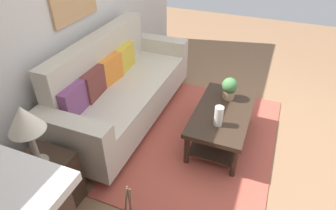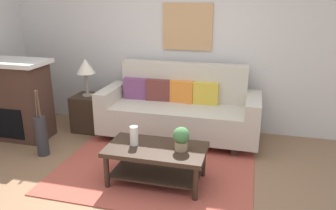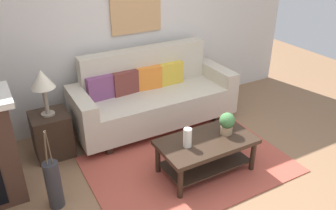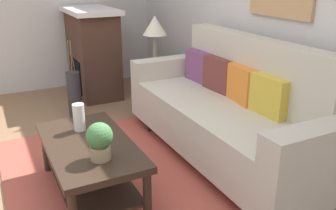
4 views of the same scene
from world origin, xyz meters
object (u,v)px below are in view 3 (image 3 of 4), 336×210
couch (153,97)px  throw_pillow_mustard (171,73)px  table_lamp (42,81)px  throw_pillow_plum (100,88)px  potted_plant_tabletop (227,123)px  throw_pillow_orange (149,78)px  side_table (52,134)px  throw_pillow_maroon (125,83)px  coffee_table (206,148)px  floor_vase (54,185)px  tabletop_vase (188,138)px  framed_painting (136,8)px

couch → throw_pillow_mustard: (0.36, 0.13, 0.25)m
throw_pillow_mustard → table_lamp: bearing=-174.4°
throw_pillow_plum → potted_plant_tabletop: throw_pillow_plum is taller
throw_pillow_orange → side_table: 1.50m
throw_pillow_plum → throw_pillow_maroon: size_ratio=1.00×
couch → potted_plant_tabletop: size_ratio=8.66×
coffee_table → potted_plant_tabletop: 0.38m
throw_pillow_plum → throw_pillow_orange: same height
throw_pillow_maroon → floor_vase: (-1.27, -1.13, -0.41)m
throw_pillow_maroon → throw_pillow_mustard: (0.71, 0.00, 0.00)m
throw_pillow_maroon → tabletop_vase: (0.12, -1.40, -0.14)m
throw_pillow_orange → coffee_table: size_ratio=0.33×
throw_pillow_mustard → potted_plant_tabletop: (-0.05, -1.39, -0.11)m
throw_pillow_plum → side_table: (-0.72, -0.18, -0.40)m
coffee_table → floor_vase: bearing=170.6°
floor_vase → framed_painting: 2.56m
side_table → floor_vase: (-0.19, -0.95, -0.01)m
coffee_table → throw_pillow_maroon: bearing=105.1°
throw_pillow_orange → table_lamp: table_lamp is taller
throw_pillow_plum → side_table: bearing=-166.4°
throw_pillow_maroon → framed_painting: bearing=43.8°
couch → throw_pillow_plum: (-0.71, 0.13, 0.25)m
potted_plant_tabletop → throw_pillow_orange: bearing=102.2°
throw_pillow_mustard → coffee_table: bearing=-103.3°
side_table → throw_pillow_orange: bearing=7.0°
throw_pillow_mustard → framed_painting: 1.03m
throw_pillow_maroon → coffee_table: throw_pillow_maroon is taller
throw_pillow_orange → floor_vase: bearing=-145.3°
side_table → table_lamp: 0.71m
couch → floor_vase: bearing=-148.3°
throw_pillow_plum → floor_vase: bearing=-129.1°
floor_vase → table_lamp: bearing=78.6°
coffee_table → throw_pillow_plum: bearing=117.6°
couch → throw_pillow_orange: 0.28m
throw_pillow_orange → framed_painting: (0.00, 0.34, 0.90)m
coffee_table → side_table: 1.90m
throw_pillow_plum → potted_plant_tabletop: size_ratio=1.37×
potted_plant_tabletop → table_lamp: (-1.74, 1.22, 0.42)m
tabletop_vase → throw_pillow_orange: bearing=80.6°
coffee_table → table_lamp: size_ratio=1.93×
throw_pillow_plum → framed_painting: (0.71, 0.34, 0.90)m
throw_pillow_plum → throw_pillow_orange: bearing=0.0°
floor_vase → framed_painting: (1.63, 1.47, 1.32)m
potted_plant_tabletop → tabletop_vase: bearing=-179.3°
couch → coffee_table: bearing=-88.9°
throw_pillow_orange → side_table: (-1.43, -0.18, -0.40)m
throw_pillow_plum → framed_painting: 1.20m
floor_vase → framed_painting: size_ratio=0.71×
throw_pillow_orange → framed_painting: 0.96m
throw_pillow_plum → side_table: throw_pillow_plum is taller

